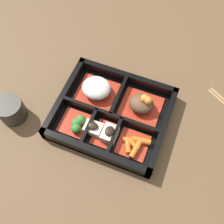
{
  "coord_description": "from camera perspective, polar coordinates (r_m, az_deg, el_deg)",
  "views": [
    {
      "loc": [
        0.11,
        -0.28,
        0.6
      ],
      "look_at": [
        0.0,
        0.0,
        0.03
      ],
      "focal_mm": 42.0,
      "sensor_mm": 36.0,
      "label": 1
    }
  ],
  "objects": [
    {
      "name": "bento_rim",
      "position": [
        0.65,
        -0.13,
        -0.46
      ],
      "size": [
        0.27,
        0.23,
        0.04
      ],
      "color": "black",
      "rests_on": "ground_plane"
    },
    {
      "name": "bowl_stew",
      "position": [
        0.65,
        6.46,
        1.68
      ],
      "size": [
        0.1,
        0.09,
        0.05
      ],
      "color": "#B22D19",
      "rests_on": "bento_base"
    },
    {
      "name": "bowl_tofu",
      "position": [
        0.62,
        -2.1,
        -4.25
      ],
      "size": [
        0.08,
        0.07,
        0.04
      ],
      "color": "#B22D19",
      "rests_on": "bento_base"
    },
    {
      "name": "bowl_greens",
      "position": [
        0.64,
        -7.78,
        -2.5
      ],
      "size": [
        0.07,
        0.07,
        0.03
      ],
      "color": "#B22D19",
      "rests_on": "bento_base"
    },
    {
      "name": "ground_plane",
      "position": [
        0.67,
        0.0,
        -1.0
      ],
      "size": [
        3.0,
        3.0,
        0.0
      ],
      "primitive_type": "plane",
      "color": "brown"
    },
    {
      "name": "bowl_rice",
      "position": [
        0.67,
        -3.41,
        5.02
      ],
      "size": [
        0.1,
        0.09,
        0.04
      ],
      "color": "#B22D19",
      "rests_on": "bento_base"
    },
    {
      "name": "bowl_carrots",
      "position": [
        0.62,
        4.82,
        -7.03
      ],
      "size": [
        0.07,
        0.07,
        0.02
      ],
      "color": "#B22D19",
      "rests_on": "bento_base"
    },
    {
      "name": "bento_base",
      "position": [
        0.66,
        0.0,
        -0.8
      ],
      "size": [
        0.27,
        0.23,
        0.01
      ],
      "color": "black",
      "rests_on": "ground_plane"
    },
    {
      "name": "tea_cup",
      "position": [
        0.69,
        -21.16,
        0.49
      ],
      "size": [
        0.07,
        0.07,
        0.06
      ],
      "color": "#2D2823",
      "rests_on": "ground_plane"
    }
  ]
}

